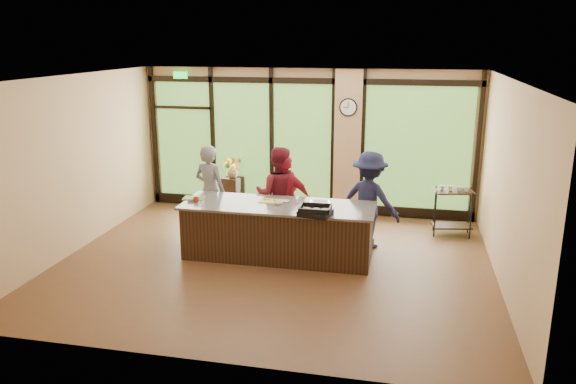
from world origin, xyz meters
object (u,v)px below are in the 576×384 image
at_px(cook_left, 210,191).
at_px(flower_stand, 233,194).
at_px(roasting_pan, 315,213).
at_px(cook_right, 369,200).
at_px(bar_cart, 453,206).
at_px(island_base, 278,232).

relative_size(cook_left, flower_stand, 2.40).
xyz_separation_m(cook_left, flower_stand, (-0.09, 1.66, -0.51)).
distance_m(roasting_pan, flower_stand, 3.69).
distance_m(cook_right, roasting_pan, 1.46).
bearing_deg(bar_cart, island_base, -159.99).
height_order(cook_right, flower_stand, cook_right).
relative_size(roasting_pan, bar_cart, 0.50).
relative_size(island_base, roasting_pan, 6.46).
bearing_deg(bar_cart, flower_stand, 160.98).
height_order(island_base, roasting_pan, roasting_pan).
height_order(island_base, bar_cart, bar_cart).
xyz_separation_m(island_base, roasting_pan, (0.70, -0.47, 0.52)).
relative_size(island_base, bar_cart, 3.26).
bearing_deg(roasting_pan, cook_right, 71.59).
bearing_deg(roasting_pan, bar_cart, 57.20).
bearing_deg(cook_right, island_base, 50.34).
distance_m(island_base, cook_right, 1.70).
distance_m(cook_left, roasting_pan, 2.47).
xyz_separation_m(island_base, cook_right, (1.45, 0.78, 0.42)).
xyz_separation_m(cook_left, bar_cart, (4.39, 1.00, -0.30)).
height_order(roasting_pan, bar_cart, roasting_pan).
bearing_deg(cook_left, flower_stand, -69.58).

